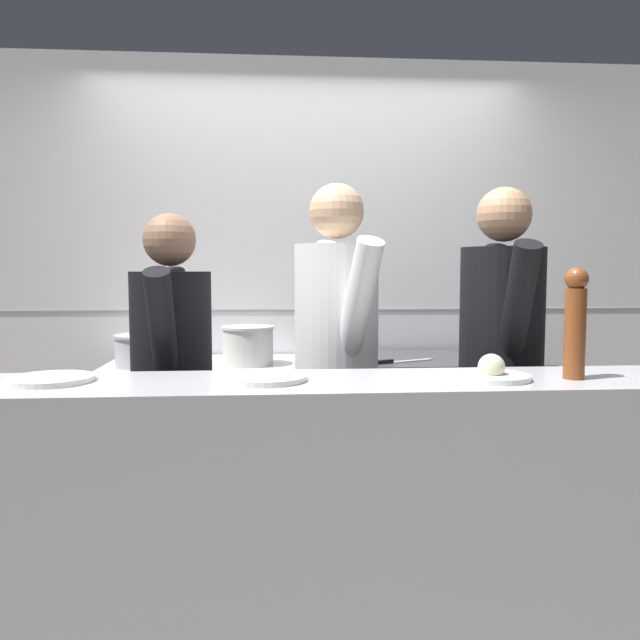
% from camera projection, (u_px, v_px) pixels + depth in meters
% --- Properties ---
extents(ground_plane, '(14.00, 14.00, 0.00)m').
position_uv_depth(ground_plane, '(326.00, 624.00, 2.44)').
color(ground_plane, '#6B6056').
extents(wall_back_tiled, '(8.00, 0.06, 2.60)m').
position_uv_depth(wall_back_tiled, '(307.00, 285.00, 3.68)').
color(wall_back_tiled, white).
rests_on(wall_back_tiled, ground_plane).
extents(oven_range, '(1.05, 0.71, 0.89)m').
position_uv_depth(oven_range, '(208.00, 447.00, 3.30)').
color(oven_range, '#38383D').
rests_on(oven_range, ground_plane).
extents(prep_counter, '(1.17, 0.65, 0.91)m').
position_uv_depth(prep_counter, '(425.00, 441.00, 3.39)').
color(prep_counter, '#38383D').
rests_on(prep_counter, ground_plane).
extents(pass_counter, '(2.82, 0.45, 1.03)m').
position_uv_depth(pass_counter, '(356.00, 532.00, 2.09)').
color(pass_counter, '#B7BABF').
rests_on(pass_counter, ground_plane).
extents(stock_pot, '(0.30, 0.30, 0.16)m').
position_uv_depth(stock_pot, '(144.00, 349.00, 3.18)').
color(stock_pot, '#B7BABF').
rests_on(stock_pot, oven_range).
extents(sauce_pot, '(0.28, 0.28, 0.20)m').
position_uv_depth(sauce_pot, '(248.00, 344.00, 3.23)').
color(sauce_pot, beige).
rests_on(sauce_pot, oven_range).
extents(chefs_knife, '(0.34, 0.17, 0.02)m').
position_uv_depth(chefs_knife, '(398.00, 361.00, 3.18)').
color(chefs_knife, '#B7BABF').
rests_on(chefs_knife, prep_counter).
extents(plated_dish_main, '(0.27, 0.27, 0.02)m').
position_uv_depth(plated_dish_main, '(50.00, 379.00, 2.00)').
color(plated_dish_main, white).
rests_on(plated_dish_main, pass_counter).
extents(plated_dish_appetiser, '(0.28, 0.28, 0.02)m').
position_uv_depth(plated_dish_appetiser, '(264.00, 378.00, 2.03)').
color(plated_dish_appetiser, white).
rests_on(plated_dish_appetiser, pass_counter).
extents(plated_dish_dessert, '(0.25, 0.25, 0.09)m').
position_uv_depth(plated_dish_dessert, '(491.00, 373.00, 2.05)').
color(plated_dish_dessert, white).
rests_on(plated_dish_dessert, pass_counter).
extents(pepper_mill, '(0.08, 0.08, 0.37)m').
position_uv_depth(pepper_mill, '(575.00, 321.00, 2.05)').
color(pepper_mill, brown).
rests_on(pepper_mill, pass_counter).
extents(chef_head_cook, '(0.33, 0.70, 1.61)m').
position_uv_depth(chef_head_cook, '(172.00, 389.00, 2.57)').
color(chef_head_cook, black).
rests_on(chef_head_cook, ground_plane).
extents(chef_sous, '(0.44, 0.76, 1.75)m').
position_uv_depth(chef_sous, '(336.00, 367.00, 2.66)').
color(chef_sous, black).
rests_on(chef_sous, ground_plane).
extents(chef_line, '(0.38, 0.76, 1.73)m').
position_uv_depth(chef_line, '(501.00, 368.00, 2.67)').
color(chef_line, black).
rests_on(chef_line, ground_plane).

